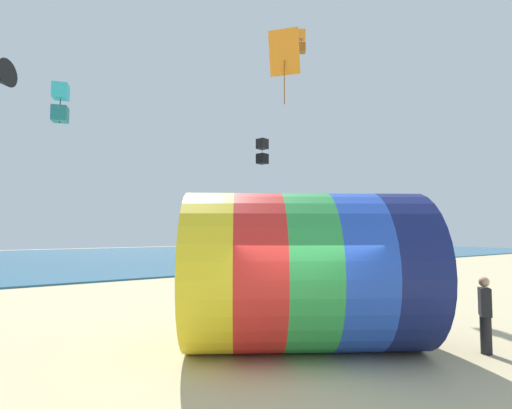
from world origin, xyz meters
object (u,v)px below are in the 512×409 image
object	(u,v)px
kite_handler	(485,314)
kite_orange_box	(301,42)
bystander_near_water	(220,275)
kite_cyan_box	(60,103)
giant_inflatable_tube	(304,271)
kite_black_box	(262,151)
kite_orange_diamond	(284,53)

from	to	relation	value
kite_handler	kite_orange_box	bearing A→B (deg)	65.82
kite_handler	bystander_near_water	bearing A→B (deg)	94.85
kite_handler	kite_cyan_box	distance (m)	11.98
kite_handler	kite_cyan_box	bearing A→B (deg)	138.01
giant_inflatable_tube	kite_cyan_box	xyz separation A→B (m)	(-4.74, 4.61, 4.44)
kite_handler	kite_black_box	world-z (taller)	kite_black_box
kite_black_box	kite_cyan_box	size ratio (longest dim) A/B	1.52
kite_orange_diamond	kite_orange_box	xyz separation A→B (m)	(8.66, 9.40, 6.48)
bystander_near_water	kite_orange_diamond	bearing A→B (deg)	-104.30
kite_handler	bystander_near_water	size ratio (longest dim) A/B	1.08
kite_handler	bystander_near_water	distance (m)	10.87
giant_inflatable_tube	bystander_near_water	size ratio (longest dim) A/B	4.11
kite_cyan_box	bystander_near_water	bearing A→B (deg)	27.61
giant_inflatable_tube	kite_orange_box	size ratio (longest dim) A/B	4.53
kite_orange_box	kite_cyan_box	world-z (taller)	kite_orange_box
giant_inflatable_tube	bystander_near_water	bearing A→B (deg)	74.57
kite_orange_diamond	giant_inflatable_tube	bearing A→B (deg)	-110.78
giant_inflatable_tube	kite_orange_box	world-z (taller)	kite_orange_box
kite_orange_diamond	bystander_near_water	world-z (taller)	kite_orange_diamond
giant_inflatable_tube	kite_orange_box	xyz separation A→B (m)	(9.20, 10.80, 12.44)
kite_orange_diamond	kite_orange_box	size ratio (longest dim) A/B	1.46
kite_handler	kite_cyan_box	size ratio (longest dim) A/B	1.54
kite_orange_diamond	kite_handler	bearing A→B (deg)	-55.86
kite_black_box	kite_cyan_box	distance (m)	15.85
kite_black_box	kite_orange_diamond	size ratio (longest dim) A/B	0.81
kite_handler	kite_orange_box	distance (m)	19.83
bystander_near_water	kite_black_box	bearing A→B (deg)	41.71
giant_inflatable_tube	bystander_near_water	xyz separation A→B (m)	(2.29, 8.29, -1.03)
kite_black_box	kite_orange_box	bearing A→B (deg)	-70.75
giant_inflatable_tube	kite_handler	world-z (taller)	giant_inflatable_tube
kite_black_box	bystander_near_water	xyz separation A→B (m)	(-5.94, -5.29, -7.05)
kite_black_box	bystander_near_water	size ratio (longest dim) A/B	1.08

